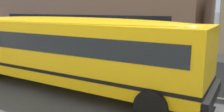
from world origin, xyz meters
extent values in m
plane|color=#424244|center=(0.00, 0.00, 0.00)|extent=(400.00, 400.00, 0.00)
cube|color=gray|center=(0.00, 7.60, 0.01)|extent=(120.00, 3.00, 0.01)
cube|color=silver|center=(0.00, 0.00, 0.00)|extent=(110.00, 0.16, 0.01)
cube|color=yellow|center=(-0.74, -1.57, 1.51)|extent=(10.44, 2.69, 2.07)
cube|color=black|center=(4.52, -1.74, 0.64)|extent=(0.27, 2.36, 0.34)
cube|color=black|center=(-0.74, -1.57, 1.88)|extent=(9.82, 2.71, 0.60)
cube|color=black|center=(-0.74, -1.57, 0.90)|extent=(10.46, 2.73, 0.11)
ellipsoid|color=yellow|center=(-0.74, -1.57, 2.55)|extent=(10.02, 2.49, 0.34)
cylinder|color=red|center=(-4.01, -0.11, 1.40)|extent=(0.43, 0.43, 0.03)
cylinder|color=black|center=(-4.64, -0.26, 0.47)|extent=(0.95, 0.29, 0.94)
cylinder|color=black|center=(3.16, -2.87, 0.47)|extent=(0.95, 0.29, 0.94)
cylinder|color=black|center=(3.24, -0.52, 0.47)|extent=(0.95, 0.29, 0.94)
cylinder|color=black|center=(-13.84, 5.96, 0.30)|extent=(0.61, 0.20, 0.60)
cube|color=black|center=(-8.33, 9.08, 1.92)|extent=(17.54, 0.04, 1.10)
camera|label=1|loc=(5.09, -8.60, 3.02)|focal=38.41mm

